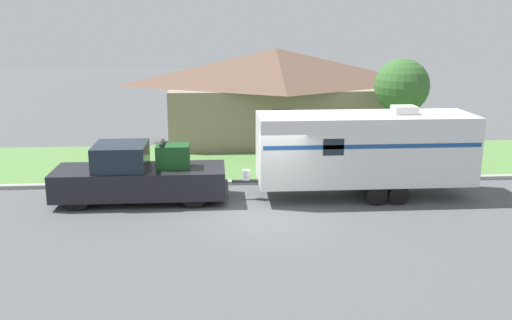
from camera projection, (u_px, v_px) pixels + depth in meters
The scene contains 8 objects.
ground_plane at pixel (270, 216), 18.39m from camera, with size 120.00×120.00×0.00m, color #515456.
curb_strip at pixel (261, 182), 22.00m from camera, with size 80.00×0.30×0.14m.
lawn_strip at pixel (254, 161), 25.55m from camera, with size 80.00×7.00×0.03m.
house_across_street at pixel (276, 93), 29.67m from camera, with size 11.63×6.69×4.75m.
pickup_truck at pixel (139, 176), 19.67m from camera, with size 5.96×2.05×2.10m.
travel_trailer at pixel (365, 148), 20.03m from camera, with size 8.43×2.34×3.25m.
mailbox at pixel (431, 151), 23.29m from camera, with size 0.48×0.20×1.24m.
tree_in_yard at pixel (402, 87), 25.42m from camera, with size 2.45×2.45×4.51m.
Camera 1 is at (-1.72, -17.35, 6.12)m, focal length 40.00 mm.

